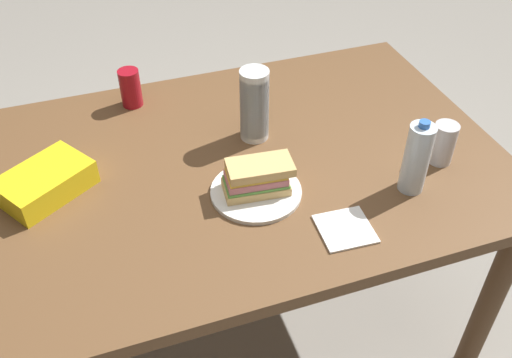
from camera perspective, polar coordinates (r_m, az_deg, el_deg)
name	(u,v)px	position (r m, az deg, el deg)	size (l,w,h in m)	color
ground_plane	(240,321)	(2.17, -1.56, -13.97)	(8.00, 8.00, 0.00)	gray
dining_table	(236,186)	(1.67, -1.97, -0.67)	(1.51, 1.00, 0.76)	brown
paper_plate	(256,192)	(1.50, 0.00, -1.27)	(0.24, 0.24, 0.01)	white
sandwich	(257,177)	(1.48, 0.12, 0.15)	(0.19, 0.11, 0.08)	#DBB26B
soda_can_red	(130,88)	(1.86, -12.44, 8.88)	(0.07, 0.07, 0.12)	maroon
chip_bag	(45,182)	(1.59, -20.32, -0.31)	(0.23, 0.15, 0.07)	yellow
water_bottle_tall	(417,158)	(1.52, 15.76, 2.02)	(0.07, 0.07, 0.22)	silver
plastic_cup_stack	(254,105)	(1.64, -0.16, 7.41)	(0.08, 0.08, 0.22)	silver
soda_can_silver	(443,143)	(1.66, 18.21, 3.41)	(0.07, 0.07, 0.12)	silver
paper_napkin	(345,229)	(1.43, 8.91, -4.95)	(0.13, 0.13, 0.01)	white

